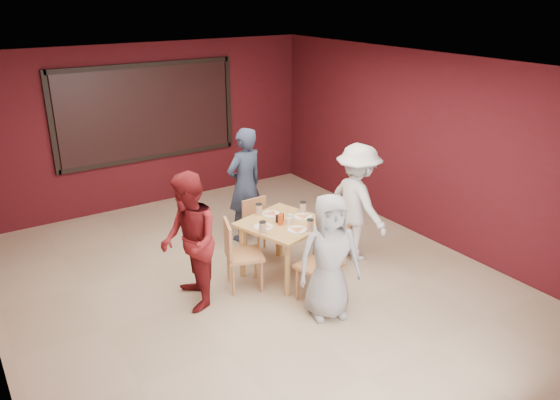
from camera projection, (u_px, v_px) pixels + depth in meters
floor at (252, 283)px, 7.18m from camera, size 7.00×7.00×0.00m
window_blinds at (147, 113)px, 9.28m from camera, size 3.00×0.02×1.50m
dining_table at (284, 229)px, 7.17m from camera, size 1.21×1.21×0.92m
chair_front at (324, 264)px, 6.55m from camera, size 0.54×0.54×0.95m
chair_back at (259, 224)px, 7.83m from camera, size 0.42×0.42×0.83m
chair_left at (238, 251)px, 6.89m from camera, size 0.57×0.57×0.93m
chair_right at (334, 227)px, 7.68m from camera, size 0.53×0.53×0.85m
diner_front at (329, 257)px, 6.24m from camera, size 0.86×0.70×1.51m
diner_back at (245, 185)px, 8.17m from camera, size 0.70×0.53×1.75m
diner_left at (189, 242)px, 6.41m from camera, size 0.80×0.94×1.69m
diner_right at (357, 203)px, 7.58m from camera, size 0.64×1.09×1.68m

